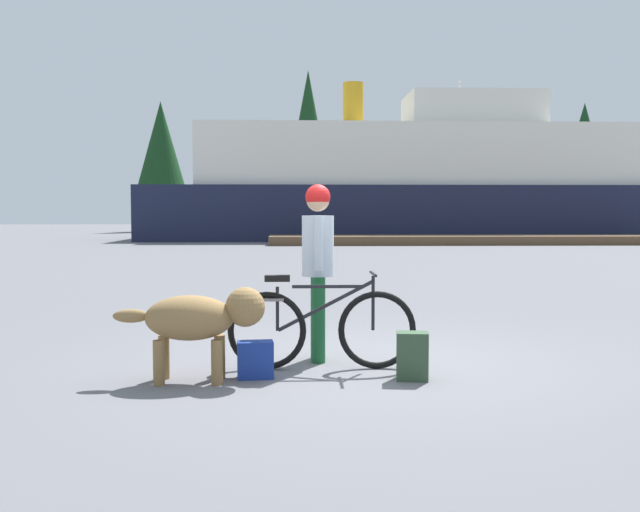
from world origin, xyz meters
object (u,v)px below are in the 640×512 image
object	(u,v)px
handbag_pannier	(255,360)
person_cyclist	(318,254)
ferry_boat	(420,185)
sailboat_moored	(458,230)
backpack	(412,356)
dog	(200,319)
bicycle	(321,328)

from	to	relation	value
handbag_pannier	person_cyclist	bearing A→B (deg)	52.67
ferry_boat	sailboat_moored	xyz separation A→B (m)	(2.27, 0.67, -2.43)
handbag_pannier	backpack	bearing A→B (deg)	-4.59
handbag_pannier	dog	bearing A→B (deg)	-167.89
dog	handbag_pannier	bearing A→B (deg)	12.11
bicycle	person_cyclist	world-z (taller)	person_cyclist
person_cyclist	backpack	size ratio (longest dim) A/B	4.14
bicycle	sailboat_moored	xyz separation A→B (m)	(9.04, 33.71, 0.10)
person_cyclist	backpack	distance (m)	1.49
backpack	sailboat_moored	size ratio (longest dim) A/B	0.05
backpack	sailboat_moored	distance (m)	35.17
backpack	bicycle	bearing A→B (deg)	149.33
handbag_pannier	sailboat_moored	xyz separation A→B (m)	(9.65, 34.07, 0.33)
bicycle	backpack	distance (m)	0.95
bicycle	sailboat_moored	distance (m)	34.90
backpack	handbag_pannier	xyz separation A→B (m)	(-1.41, 0.11, -0.05)
sailboat_moored	handbag_pannier	bearing A→B (deg)	-105.81
sailboat_moored	dog	bearing A→B (deg)	-106.51
person_cyclist	sailboat_moored	distance (m)	34.51
person_cyclist	handbag_pannier	world-z (taller)	person_cyclist
dog	handbag_pannier	world-z (taller)	dog
dog	handbag_pannier	xyz separation A→B (m)	(0.48, 0.10, -0.39)
backpack	ferry_boat	xyz separation A→B (m)	(5.98, 33.51, 2.72)
dog	handbag_pannier	size ratio (longest dim) A/B	3.96
person_cyclist	ferry_boat	distance (m)	33.37
bicycle	ferry_boat	world-z (taller)	ferry_boat
dog	backpack	xyz separation A→B (m)	(1.89, -0.01, -0.35)
backpack	dog	bearing A→B (deg)	179.72
ferry_boat	backpack	bearing A→B (deg)	-100.11
ferry_boat	person_cyclist	bearing A→B (deg)	-101.76
handbag_pannier	ferry_boat	size ratio (longest dim) A/B	0.01
handbag_pannier	bicycle	bearing A→B (deg)	30.79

